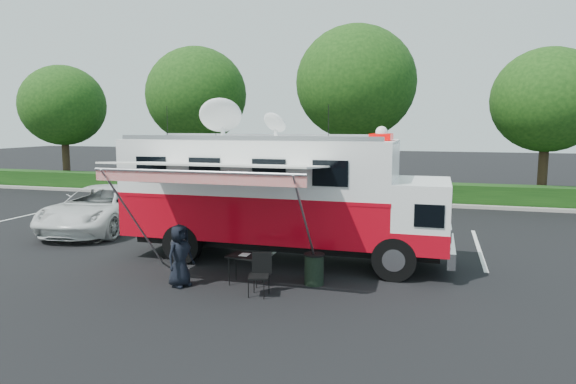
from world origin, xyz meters
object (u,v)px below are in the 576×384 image
at_px(command_truck, 280,195).
at_px(white_suv, 103,229).
at_px(folding_table, 246,257).
at_px(trash_bin, 314,269).

bearing_deg(command_truck, white_suv, 163.78).
bearing_deg(folding_table, white_suv, 148.22).
relative_size(folding_table, trash_bin, 1.18).
distance_m(white_suv, trash_bin, 9.91).
height_order(folding_table, trash_bin, trash_bin).
bearing_deg(white_suv, command_truck, -24.22).
distance_m(command_truck, white_suv, 8.08).
xyz_separation_m(white_suv, folding_table, (7.40, -4.58, 0.67)).
distance_m(command_truck, trash_bin, 2.86).
distance_m(folding_table, trash_bin, 1.68).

